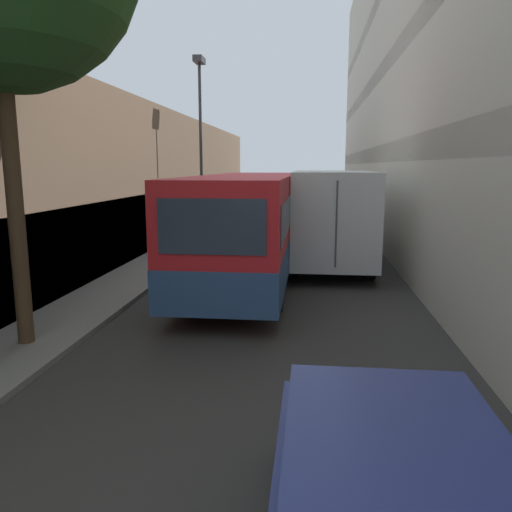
% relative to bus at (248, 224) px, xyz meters
% --- Properties ---
extents(ground_plane, '(150.00, 150.00, 0.00)m').
position_rel_bus_xyz_m(ground_plane, '(0.76, -1.97, -1.60)').
color(ground_plane, '#33302D').
extents(sidewalk_left, '(1.79, 60.00, 0.11)m').
position_rel_bus_xyz_m(sidewalk_left, '(-3.30, -1.97, -1.54)').
color(sidewalk_left, gray).
rests_on(sidewalk_left, ground_plane).
extents(building_left_shopfront, '(2.40, 60.00, 5.64)m').
position_rel_bus_xyz_m(building_left_shopfront, '(-5.29, -1.97, 0.96)').
color(building_left_shopfront, brown).
rests_on(building_left_shopfront, ground_plane).
extents(bus, '(2.50, 10.67, 3.01)m').
position_rel_bus_xyz_m(bus, '(0.00, 0.00, 0.00)').
color(bus, red).
rests_on(bus, ground_plane).
extents(box_truck, '(2.43, 8.18, 3.10)m').
position_rel_bus_xyz_m(box_truck, '(2.47, 2.80, 0.07)').
color(box_truck, silver).
rests_on(box_truck, ground_plane).
extents(street_lamp, '(0.36, 0.80, 7.34)m').
position_rel_bus_xyz_m(street_lamp, '(-2.65, 5.91, 3.55)').
color(street_lamp, '#38383D').
rests_on(street_lamp, sidewalk_left).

